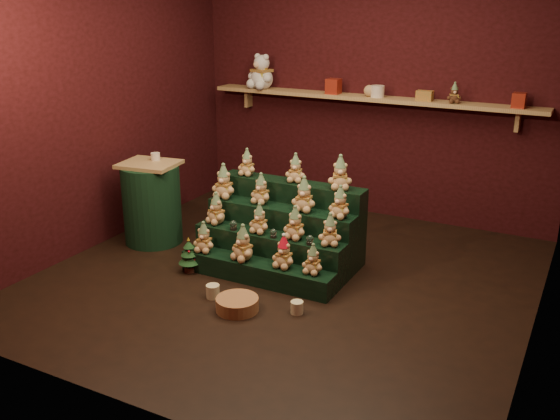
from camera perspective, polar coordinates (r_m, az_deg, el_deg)
The scene contains 40 objects.
ground at distance 5.43m, azimuth 0.56°, elevation -6.26°, with size 4.00×4.00×0.00m, color black.
back_wall at distance 6.86m, azimuth 8.61°, elevation 11.12°, with size 4.00×0.10×2.80m, color black.
front_wall at distance 3.35m, azimuth -15.62°, elevation 2.36°, with size 4.00×0.10×2.80m, color black.
left_wall at distance 6.19m, azimuth -16.77°, elevation 9.69°, with size 0.10×4.00×2.80m, color black.
back_shelf at distance 6.71m, azimuth 8.05°, elevation 10.05°, with size 3.60×0.26×0.24m.
riser_tier_front at distance 5.35m, azimuth -2.15°, elevation -5.64°, with size 1.40×0.22×0.18m, color black.
riser_tier_midfront at distance 5.49m, azimuth -1.01°, elevation -3.94°, with size 1.40×0.22×0.36m, color black.
riser_tier_midback at distance 5.63m, azimuth 0.06°, elevation -2.32°, with size 1.40×0.22×0.54m, color black.
riser_tier_back at distance 5.78m, azimuth 1.07°, elevation -0.79°, with size 1.40×0.22×0.72m, color black.
teddy_0 at distance 5.51m, azimuth -6.97°, elevation -2.49°, with size 0.19×0.17×0.27m, color tan, non-canonical shape.
teddy_1 at distance 5.30m, azimuth -3.39°, elevation -3.03°, with size 0.22×0.20×0.31m, color tan, non-canonical shape.
teddy_2 at distance 5.15m, azimuth 0.35°, elevation -3.85°, with size 0.20×0.18×0.27m, color tan, non-canonical shape.
teddy_3 at distance 5.06m, azimuth 3.03°, elevation -4.51°, with size 0.18×0.16×0.25m, color tan, non-canonical shape.
teddy_4 at distance 5.65m, azimuth -5.84°, elevation 0.14°, with size 0.20×0.18×0.28m, color tan, non-canonical shape.
teddy_5 at distance 5.41m, azimuth -1.89°, elevation -0.79°, with size 0.18×0.17×0.26m, color tan, non-canonical shape.
teddy_6 at distance 5.27m, azimuth 1.39°, elevation -1.20°, with size 0.20×0.18×0.28m, color tan, non-canonical shape.
teddy_7 at distance 5.15m, azimuth 4.60°, elevation -1.81°, with size 0.19×0.17×0.27m, color tan, non-canonical shape.
teddy_8 at distance 5.78m, azimuth -5.16°, elevation 2.62°, with size 0.22×0.20×0.31m, color tan, non-canonical shape.
teddy_9 at distance 5.60m, azimuth -1.73°, elevation 1.94°, with size 0.19×0.17×0.27m, color tan, non-canonical shape.
teddy_10 at distance 5.39m, azimuth 2.22°, elevation 1.42°, with size 0.21×0.19×0.30m, color tan, non-canonical shape.
teddy_11 at distance 5.26m, azimuth 5.52°, elevation 0.71°, with size 0.19×0.18×0.27m, color tan, non-canonical shape.
teddy_12 at distance 5.85m, azimuth -3.02°, elevation 4.37°, with size 0.18×0.16×0.25m, color tan, non-canonical shape.
teddy_13 at distance 5.63m, azimuth 1.44°, elevation 3.84°, with size 0.18×0.16×0.25m, color tan, non-canonical shape.
teddy_14 at distance 5.43m, azimuth 5.52°, elevation 3.41°, with size 0.21×0.19×0.29m, color tan, non-canonical shape.
snow_globe_a at distance 5.51m, azimuth -4.28°, elevation -1.39°, with size 0.06×0.06×0.09m.
snow_globe_b at distance 5.32m, azimuth -0.61°, elevation -2.14°, with size 0.06×0.06×0.08m.
snow_globe_c at distance 5.18m, azimuth 2.75°, elevation -2.75°, with size 0.06×0.06×0.08m.
side_table at distance 6.22m, azimuth -11.63°, elevation 0.64°, with size 0.58×0.56×0.81m.
table_ornament at distance 6.17m, azimuth -11.32°, elevation 4.82°, with size 0.09×0.09×0.07m, color beige.
mini_christmas_tree at distance 5.55m, azimuth -8.31°, elevation -4.10°, with size 0.19×0.19×0.33m.
mug_left at distance 5.11m, azimuth -6.16°, elevation -7.41°, with size 0.11×0.11×0.11m, color beige.
mug_right at distance 4.85m, azimuth 1.56°, elevation -8.89°, with size 0.10×0.10×0.10m, color beige.
wicker_basket at distance 4.90m, azimuth -3.93°, elevation -8.58°, with size 0.33×0.33×0.10m, color #AB7445.
white_bear at distance 7.17m, azimuth -1.68°, elevation 12.96°, with size 0.35×0.31×0.48m, color silver, non-canonical shape.
brown_bear at distance 6.42m, azimuth 15.65°, elevation 10.26°, with size 0.14×0.13×0.20m, color #4D2B19, non-canonical shape.
gift_tin_red_a at distance 6.81m, azimuth 4.92°, elevation 11.20°, with size 0.14×0.14×0.16m, color #9D2918.
gift_tin_cream at distance 6.64m, azimuth 8.91°, elevation 10.67°, with size 0.14×0.14×0.12m, color beige.
gift_tin_red_b at distance 6.33m, azimuth 21.01°, elevation 9.34°, with size 0.12×0.12×0.14m, color #9D2918.
shelf_plush_ball at distance 6.67m, azimuth 8.18°, elevation 10.74°, with size 0.12×0.12×0.12m, color tan.
scarf_gift_box at distance 6.50m, azimuth 13.08°, elevation 10.14°, with size 0.16×0.10×0.10m, color orange.
Camera 1 is at (2.24, -4.37, 2.32)m, focal length 40.00 mm.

